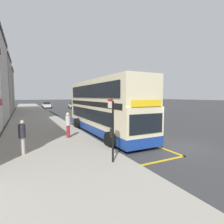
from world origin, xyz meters
TOP-DOWN VIEW (x-y plane):
  - ground_plane at (0.00, 32.00)m, footprint 260.00×260.00m
  - pavement_near at (-7.00, 32.00)m, footprint 6.00×76.00m
  - double_decker_bus at (-2.46, 5.63)m, footprint 3.26×11.42m
  - bus_bay_markings at (-2.51, 5.65)m, footprint 2.97×14.39m
  - bus_stop_sign at (-4.92, -0.76)m, footprint 0.09×0.51m
  - parked_car_white_kerbside at (-2.95, 41.42)m, footprint 2.09×4.20m
  - parked_car_white_far at (2.97, 36.08)m, footprint 2.09×4.20m
  - pedestrian_waiting_near_sign at (-8.55, 2.17)m, footprint 0.34×0.34m
  - pedestrian_further_back at (-5.62, 4.84)m, footprint 0.34×0.34m

SIDE VIEW (x-z plane):
  - ground_plane at x=0.00m, z-range 0.00..0.00m
  - bus_bay_markings at x=-2.51m, z-range 0.00..0.01m
  - pavement_near at x=-7.00m, z-range 0.00..0.14m
  - parked_car_white_kerbside at x=-2.95m, z-range -0.01..1.61m
  - parked_car_white_far at x=2.97m, z-range -0.01..1.61m
  - pedestrian_waiting_near_sign at x=-8.55m, z-range 0.22..2.00m
  - pedestrian_further_back at x=-5.62m, z-range 0.23..2.03m
  - bus_stop_sign at x=-4.92m, z-range 0.37..3.20m
  - double_decker_bus at x=-2.46m, z-range -0.13..4.27m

